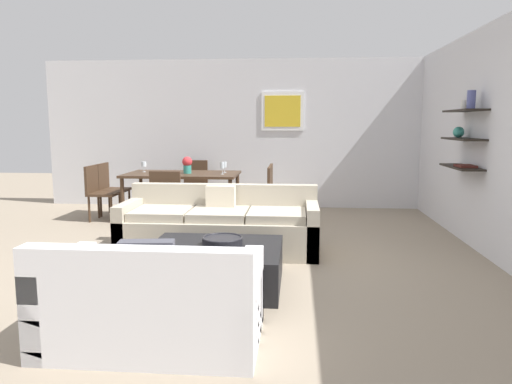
{
  "coord_description": "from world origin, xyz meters",
  "views": [
    {
      "loc": [
        0.8,
        -5.29,
        1.54
      ],
      "look_at": [
        0.33,
        0.2,
        0.75
      ],
      "focal_mm": 33.54,
      "sensor_mm": 36.0,
      "label": 1
    }
  ],
  "objects_px": {
    "centerpiece_vase": "(187,164)",
    "dining_chair_head": "(195,181)",
    "coffee_table": "(215,266)",
    "wine_glass_right_far": "(225,165)",
    "sofa_beige": "(220,227)",
    "dining_table": "(182,177)",
    "wine_glass_left_far": "(144,164)",
    "dining_chair_left_near": "(99,189)",
    "wine_glass_right_near": "(222,166)",
    "decorative_bowl": "(222,241)",
    "loveseat_white": "(153,303)",
    "dining_chair_right_near": "(262,191)",
    "dining_chair_left_far": "(110,185)",
    "dining_chair_right_far": "(264,187)",
    "dining_chair_foot": "(168,197)"
  },
  "relations": [
    {
      "from": "dining_chair_left_near",
      "to": "dining_chair_head",
      "type": "height_order",
      "value": "same"
    },
    {
      "from": "coffee_table",
      "to": "wine_glass_right_near",
      "type": "height_order",
      "value": "wine_glass_right_near"
    },
    {
      "from": "dining_chair_left_far",
      "to": "centerpiece_vase",
      "type": "height_order",
      "value": "centerpiece_vase"
    },
    {
      "from": "decorative_bowl",
      "to": "wine_glass_right_far",
      "type": "bearing_deg",
      "value": 98.2
    },
    {
      "from": "wine_glass_left_far",
      "to": "coffee_table",
      "type": "bearing_deg",
      "value": -62.12
    },
    {
      "from": "centerpiece_vase",
      "to": "dining_chair_head",
      "type": "bearing_deg",
      "value": 95.68
    },
    {
      "from": "dining_table",
      "to": "dining_chair_left_far",
      "type": "bearing_deg",
      "value": 170.16
    },
    {
      "from": "loveseat_white",
      "to": "dining_chair_left_near",
      "type": "relative_size",
      "value": 1.69
    },
    {
      "from": "loveseat_white",
      "to": "wine_glass_left_far",
      "type": "height_order",
      "value": "wine_glass_left_far"
    },
    {
      "from": "coffee_table",
      "to": "wine_glass_right_far",
      "type": "bearing_deg",
      "value": 96.88
    },
    {
      "from": "sofa_beige",
      "to": "dining_table",
      "type": "distance_m",
      "value": 2.15
    },
    {
      "from": "dining_chair_head",
      "to": "dining_chair_right_far",
      "type": "distance_m",
      "value": 1.47
    },
    {
      "from": "decorative_bowl",
      "to": "coffee_table",
      "type": "bearing_deg",
      "value": -136.09
    },
    {
      "from": "wine_glass_right_far",
      "to": "dining_table",
      "type": "bearing_deg",
      "value": -169.48
    },
    {
      "from": "wine_glass_left_far",
      "to": "wine_glass_right_far",
      "type": "height_order",
      "value": "wine_glass_right_far"
    },
    {
      "from": "decorative_bowl",
      "to": "wine_glass_right_far",
      "type": "height_order",
      "value": "wine_glass_right_far"
    },
    {
      "from": "coffee_table",
      "to": "loveseat_white",
      "type": "bearing_deg",
      "value": -100.05
    },
    {
      "from": "dining_chair_left_near",
      "to": "dining_chair_head",
      "type": "distance_m",
      "value": 1.73
    },
    {
      "from": "wine_glass_right_near",
      "to": "decorative_bowl",
      "type": "bearing_deg",
      "value": -81.12
    },
    {
      "from": "loveseat_white",
      "to": "wine_glass_left_far",
      "type": "distance_m",
      "value": 4.81
    },
    {
      "from": "loveseat_white",
      "to": "wine_glass_left_far",
      "type": "relative_size",
      "value": 8.59
    },
    {
      "from": "dining_chair_left_far",
      "to": "dining_chair_right_far",
      "type": "relative_size",
      "value": 1.0
    },
    {
      "from": "dining_chair_head",
      "to": "wine_glass_right_far",
      "type": "xyz_separation_m",
      "value": [
        0.67,
        -0.79,
        0.37
      ]
    },
    {
      "from": "dining_chair_right_near",
      "to": "decorative_bowl",
      "type": "bearing_deg",
      "value": -93.42
    },
    {
      "from": "dining_chair_left_near",
      "to": "wine_glass_left_far",
      "type": "xyz_separation_m",
      "value": [
        0.64,
        0.35,
        0.37
      ]
    },
    {
      "from": "dining_table",
      "to": "wine_glass_right_far",
      "type": "distance_m",
      "value": 0.71
    },
    {
      "from": "loveseat_white",
      "to": "dining_chair_right_near",
      "type": "distance_m",
      "value": 4.21
    },
    {
      "from": "dining_chair_left_near",
      "to": "centerpiece_vase",
      "type": "relative_size",
      "value": 3.27
    },
    {
      "from": "decorative_bowl",
      "to": "dining_chair_left_far",
      "type": "xyz_separation_m",
      "value": [
        -2.44,
        3.32,
        0.08
      ]
    },
    {
      "from": "loveseat_white",
      "to": "wine_glass_left_far",
      "type": "xyz_separation_m",
      "value": [
        -1.52,
        4.53,
        0.58
      ]
    },
    {
      "from": "decorative_bowl",
      "to": "centerpiece_vase",
      "type": "relative_size",
      "value": 1.46
    },
    {
      "from": "loveseat_white",
      "to": "wine_glass_right_far",
      "type": "height_order",
      "value": "wine_glass_right_far"
    },
    {
      "from": "dining_chair_left_near",
      "to": "wine_glass_right_far",
      "type": "bearing_deg",
      "value": 10.07
    },
    {
      "from": "dining_table",
      "to": "dining_chair_right_far",
      "type": "relative_size",
      "value": 2.05
    },
    {
      "from": "sofa_beige",
      "to": "loveseat_white",
      "type": "xyz_separation_m",
      "value": [
        -0.07,
        -2.5,
        0.0
      ]
    },
    {
      "from": "coffee_table",
      "to": "wine_glass_right_near",
      "type": "relative_size",
      "value": 6.62
    },
    {
      "from": "dining_chair_head",
      "to": "dining_chair_right_near",
      "type": "relative_size",
      "value": 1.0
    },
    {
      "from": "loveseat_white",
      "to": "dining_chair_foot",
      "type": "distance_m",
      "value": 3.6
    },
    {
      "from": "loveseat_white",
      "to": "wine_glass_right_near",
      "type": "distance_m",
      "value": 4.32
    },
    {
      "from": "sofa_beige",
      "to": "dining_chair_left_far",
      "type": "relative_size",
      "value": 2.68
    },
    {
      "from": "dining_chair_left_far",
      "to": "dining_chair_right_near",
      "type": "relative_size",
      "value": 1.0
    },
    {
      "from": "dining_chair_left_near",
      "to": "dining_chair_right_far",
      "type": "bearing_deg",
      "value": 9.84
    },
    {
      "from": "dining_table",
      "to": "wine_glass_left_far",
      "type": "height_order",
      "value": "wine_glass_left_far"
    },
    {
      "from": "sofa_beige",
      "to": "dining_table",
      "type": "bearing_deg",
      "value": 115.78
    },
    {
      "from": "loveseat_white",
      "to": "centerpiece_vase",
      "type": "height_order",
      "value": "centerpiece_vase"
    },
    {
      "from": "dining_chair_left_near",
      "to": "wine_glass_right_near",
      "type": "distance_m",
      "value": 2.02
    },
    {
      "from": "loveseat_white",
      "to": "dining_chair_head",
      "type": "distance_m",
      "value": 5.38
    },
    {
      "from": "dining_chair_right_near",
      "to": "wine_glass_right_far",
      "type": "bearing_deg",
      "value": 151.09
    },
    {
      "from": "dining_chair_head",
      "to": "dining_chair_foot",
      "type": "distance_m",
      "value": 1.82
    },
    {
      "from": "loveseat_white",
      "to": "dining_chair_head",
      "type": "xyz_separation_m",
      "value": [
        -0.85,
        5.31,
        0.21
      ]
    }
  ]
}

